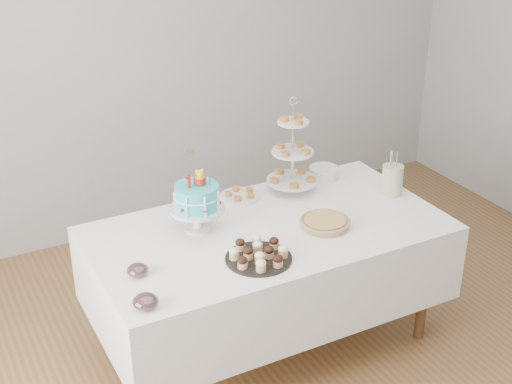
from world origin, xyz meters
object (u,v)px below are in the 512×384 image
birthday_cake (197,210)px  plate_stack (324,173)px  pastry_plate (240,195)px  pie (325,222)px  tiered_stand (293,152)px  cupcake_tray (259,253)px  jam_bowl_b (138,270)px  jam_bowl_a (145,302)px  utensil_pitcher (392,179)px  table (268,263)px

birthday_cake → plate_stack: (0.96, 0.25, -0.09)m
pastry_plate → birthday_cake: bearing=-146.6°
pie → plate_stack: size_ratio=1.53×
birthday_cake → tiered_stand: size_ratio=0.77×
tiered_stand → cupcake_tray: bearing=-132.0°
pastry_plate → jam_bowl_b: bearing=-147.2°
jam_bowl_a → plate_stack: bearing=28.7°
birthday_cake → pastry_plate: size_ratio=1.91×
utensil_pitcher → cupcake_tray: bearing=-162.2°
birthday_cake → jam_bowl_b: bearing=-145.1°
plate_stack → utensil_pitcher: utensil_pitcher is taller
table → pastry_plate: pastry_plate is taller
tiered_stand → jam_bowl_b: bearing=-157.6°
tiered_stand → pie: bearing=-98.5°
tiered_stand → pastry_plate: tiered_stand is taller
pie → jam_bowl_a: 1.15m
pie → jam_bowl_a: size_ratio=2.37×
birthday_cake → pie: 0.69m
birthday_cake → utensil_pitcher: birthday_cake is taller
plate_stack → pastry_plate: 0.58m
birthday_cake → utensil_pitcher: size_ratio=1.65×
table → utensil_pitcher: utensil_pitcher is taller
cupcake_tray → jam_bowl_b: size_ratio=3.25×
cupcake_tray → jam_bowl_b: (-0.58, 0.14, -0.01)m
jam_bowl_a → utensil_pitcher: (1.68, 0.42, 0.07)m
tiered_stand → pastry_plate: (-0.31, 0.06, -0.23)m
pie → jam_bowl_b: bearing=179.6°
birthday_cake → pie: (0.62, -0.28, -0.10)m
table → jam_bowl_b: bearing=-170.9°
cupcake_tray → plate_stack: (0.81, 0.67, -0.00)m
plate_stack → pie: bearing=-122.2°
pie → jam_bowl_b: (-1.06, 0.01, 0.00)m
tiered_stand → birthday_cake: bearing=-164.6°
birthday_cake → jam_bowl_a: size_ratio=3.90×
pastry_plate → jam_bowl_a: bearing=-137.7°
tiered_stand → plate_stack: size_ratio=3.26×
plate_stack → jam_bowl_b: bearing=-159.4°
table → pie: pie is taller
pie → table: bearing=154.2°
table → pie: 0.40m
cupcake_tray → jam_bowl_a: bearing=-168.8°
pie → plate_stack: (0.34, 0.53, 0.01)m
birthday_cake → jam_bowl_b: (-0.43, -0.27, -0.09)m
utensil_pitcher → pie: bearing=-162.4°
table → utensil_pitcher: (0.84, 0.02, 0.33)m
jam_bowl_b → cupcake_tray: bearing=-13.9°
cupcake_tray → jam_bowl_b: 0.60m
plate_stack → jam_bowl_a: 1.65m
cupcake_tray → plate_stack: cupcake_tray is taller
pie → plate_stack: plate_stack is taller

